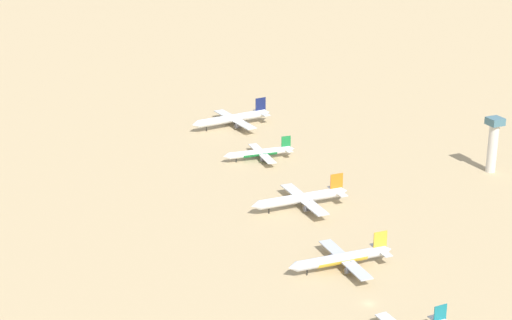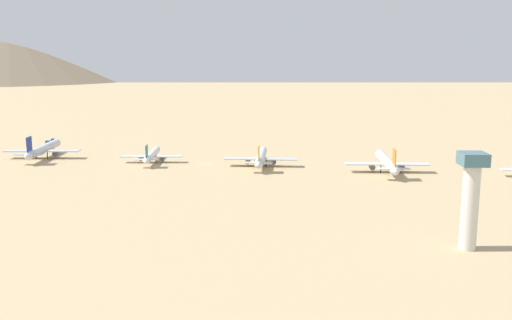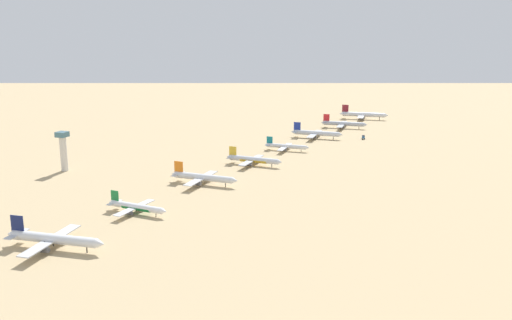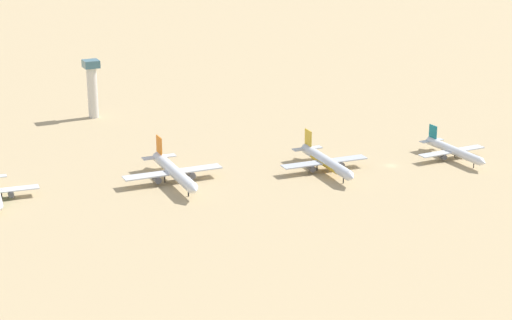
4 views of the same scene
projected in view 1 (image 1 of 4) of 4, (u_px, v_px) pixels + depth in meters
The scene contains 6 objects.
ground_plane at pixel (369, 304), 308.45m from camera, with size 2523.89×2523.89×0.00m, color tan.
parked_jet_0 at pixel (233, 119), 497.37m from camera, with size 50.43×41.04×14.54m.
parked_jet_1 at pixel (260, 153), 446.45m from camera, with size 38.73×31.55×11.17m.
parked_jet_2 at pixel (302, 198), 387.31m from camera, with size 47.53×38.55×13.72m.
parked_jet_3 at pixel (342, 259), 332.42m from camera, with size 44.29×35.98×12.77m.
control_tower at pixel (493, 142), 426.20m from camera, with size 7.20×7.20×27.96m.
Camera 1 is at (150.60, 229.79, 154.50)m, focal length 61.09 mm.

